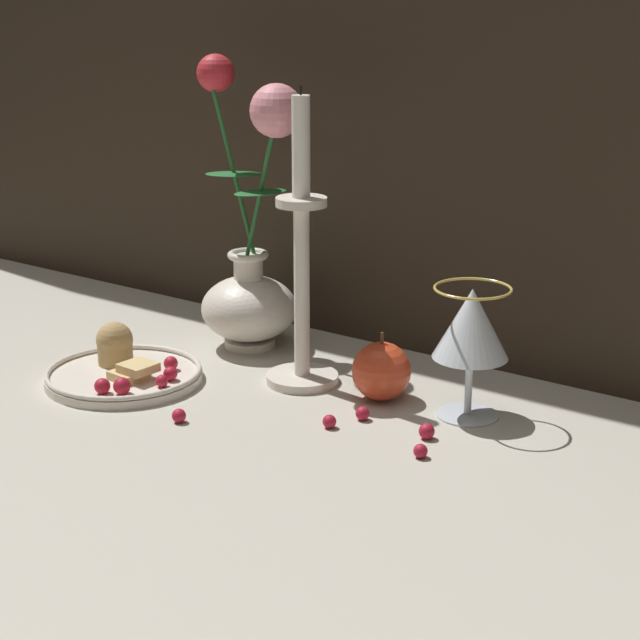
# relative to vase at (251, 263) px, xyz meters

# --- Properties ---
(ground_plane) EXTENTS (2.40, 2.40, 0.00)m
(ground_plane) POSITION_rel_vase_xyz_m (0.15, -0.13, -0.11)
(ground_plane) COLOR #B7B2A3
(ground_plane) RESTS_ON ground
(vase) EXTENTS (0.16, 0.12, 0.36)m
(vase) POSITION_rel_vase_xyz_m (0.00, 0.00, 0.00)
(vase) COLOR silver
(vase) RESTS_ON ground_plane
(plate_with_pastries) EXTENTS (0.18, 0.18, 0.06)m
(plate_with_pastries) POSITION_rel_vase_xyz_m (-0.05, -0.18, -0.10)
(plate_with_pastries) COLOR silver
(plate_with_pastries) RESTS_ON ground_plane
(wine_glass) EXTENTS (0.08, 0.08, 0.14)m
(wine_glass) POSITION_rel_vase_xyz_m (0.33, -0.04, -0.01)
(wine_glass) COLOR silver
(wine_glass) RESTS_ON ground_plane
(candlestick) EXTENTS (0.08, 0.08, 0.34)m
(candlestick) POSITION_rel_vase_xyz_m (0.13, -0.07, 0.02)
(candlestick) COLOR silver
(candlestick) RESTS_ON ground_plane
(apple_beside_vase) EXTENTS (0.07, 0.07, 0.08)m
(apple_beside_vase) POSITION_rel_vase_xyz_m (0.23, -0.06, -0.08)
(apple_beside_vase) COLOR #D14223
(apple_beside_vase) RESTS_ON ground_plane
(berry_near_plate) EXTENTS (0.02, 0.02, 0.02)m
(berry_near_plate) POSITION_rel_vase_xyz_m (0.25, -0.12, -0.10)
(berry_near_plate) COLOR #AD192D
(berry_near_plate) RESTS_ON ground_plane
(berry_front_center) EXTENTS (0.02, 0.02, 0.02)m
(berry_front_center) POSITION_rel_vase_xyz_m (0.33, -0.12, -0.10)
(berry_front_center) COLOR #AD192D
(berry_front_center) RESTS_ON ground_plane
(berry_by_glass_stem) EXTENTS (0.01, 0.01, 0.01)m
(berry_by_glass_stem) POSITION_rel_vase_xyz_m (0.35, -0.16, -0.10)
(berry_by_glass_stem) COLOR #AD192D
(berry_by_glass_stem) RESTS_ON ground_plane
(berry_under_candlestick) EXTENTS (0.01, 0.01, 0.01)m
(berry_under_candlestick) POSITION_rel_vase_xyz_m (0.23, -0.16, -0.10)
(berry_under_candlestick) COLOR #AD192D
(berry_under_candlestick) RESTS_ON ground_plane
(berry_far_right) EXTENTS (0.02, 0.02, 0.02)m
(berry_far_right) POSITION_rel_vase_xyz_m (0.09, -0.24, -0.10)
(berry_far_right) COLOR #AD192D
(berry_far_right) RESTS_ON ground_plane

